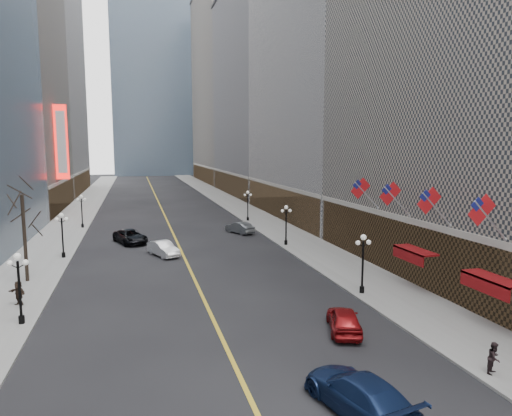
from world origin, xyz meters
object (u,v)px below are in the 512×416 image
streetlamp_east_1 (363,257)px  streetlamp_west_3 (82,208)px  streetlamp_west_2 (62,230)px  streetlamp_west_1 (19,281)px  streetlamp_east_3 (248,202)px  car_nb_far (130,237)px  car_nb_mid (163,249)px  car_sb_far (240,228)px  car_sb_near (359,394)px  streetlamp_east_2 (286,221)px  car_sb_mid (344,320)px

streetlamp_east_1 → streetlamp_west_3: same height
streetlamp_west_2 → streetlamp_west_1: bearing=-90.0°
streetlamp_west_2 → streetlamp_east_3: bearing=37.3°
streetlamp_east_1 → car_nb_far: bearing=125.4°
car_nb_mid → streetlamp_west_2: bearing=149.4°
streetlamp_east_3 → car_sb_far: size_ratio=0.99×
streetlamp_west_1 → car_nb_mid: size_ratio=0.98×
streetlamp_west_2 → car_nb_mid: 10.11m
streetlamp_east_3 → streetlamp_west_3: 23.60m
streetlamp_east_1 → streetlamp_west_3: size_ratio=1.00×
streetlamp_west_2 → car_sb_near: 35.90m
streetlamp_east_1 → streetlamp_east_2: (0.00, 18.00, 0.00)m
car_nb_mid → car_nb_far: (-3.33, 7.41, 0.03)m
car_nb_far → streetlamp_east_2: bearing=-39.8°
car_nb_far → car_sb_near: bearing=-96.2°
car_nb_far → car_sb_far: 14.04m
car_sb_far → car_sb_near: bearing=59.3°
streetlamp_east_1 → streetlamp_west_2: size_ratio=1.00×
streetlamp_west_1 → car_nb_mid: 19.48m
streetlamp_east_2 → streetlamp_west_3: bearing=142.7°
streetlamp_east_2 → streetlamp_west_2: same height
streetlamp_east_2 → car_sb_mid: bearing=-100.5°
streetlamp_east_1 → car_nb_mid: size_ratio=0.98×
streetlamp_east_1 → car_sb_mid: bearing=-126.1°
car_sb_near → car_sb_mid: (3.18, 7.98, -0.09)m
streetlamp_west_1 → car_nb_far: size_ratio=0.79×
streetlamp_east_3 → streetlamp_west_1: (-23.60, -36.00, 0.00)m
streetlamp_west_1 → car_nb_far: (6.47, 24.11, -2.11)m
streetlamp_west_3 → car_nb_mid: 21.75m
car_sb_mid → car_sb_far: 33.02m
streetlamp_east_1 → car_sb_near: 16.15m
streetlamp_west_2 → car_sb_mid: streetlamp_west_2 is taller
car_sb_near → car_sb_far: car_sb_near is taller
streetlamp_east_1 → car_sb_far: bearing=97.1°
streetlamp_east_1 → car_nb_mid: bearing=129.6°
streetlamp_east_2 → car_sb_mid: size_ratio=1.01×
streetlamp_east_2 → car_nb_far: streetlamp_east_2 is taller
car_sb_far → streetlamp_west_3: bearing=-49.0°
car_sb_mid → streetlamp_east_1: bearing=-108.1°
streetlamp_east_1 → streetlamp_east_3: (0.00, 36.00, 0.00)m
streetlamp_west_2 → car_nb_mid: (9.80, -1.30, -2.14)m
streetlamp_east_2 → car_nb_mid: (-13.80, -1.30, -2.14)m
streetlamp_west_1 → car_nb_mid: bearing=59.6°
car_sb_mid → car_sb_near: bearing=86.3°
streetlamp_west_2 → streetlamp_west_3: 18.00m
streetlamp_east_1 → car_sb_mid: streetlamp_east_1 is taller
streetlamp_west_3 → car_sb_near: streetlamp_west_3 is taller
streetlamp_west_2 → car_nb_mid: size_ratio=0.98×
streetlamp_east_1 → streetlamp_west_2: bearing=142.7°
streetlamp_east_1 → car_nb_mid: streetlamp_east_1 is taller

